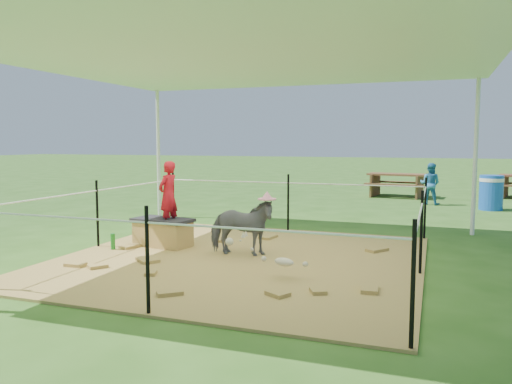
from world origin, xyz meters
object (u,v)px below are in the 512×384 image
(straw_bale, at_px, (163,234))
(woman, at_px, (168,188))
(green_bottle, at_px, (113,241))
(distant_person, at_px, (430,184))
(foal, at_px, (284,260))
(picnic_table_near, at_px, (397,185))
(pony, at_px, (241,227))
(trash_barrel, at_px, (491,193))

(straw_bale, distance_m, woman, 0.68)
(green_bottle, bearing_deg, distant_person, 59.77)
(foal, xyz_separation_m, picnic_table_near, (0.56, 9.36, 0.09))
(green_bottle, bearing_deg, straw_bale, 39.29)
(pony, height_order, picnic_table_near, pony)
(pony, relative_size, distant_person, 0.89)
(woman, relative_size, distant_person, 0.95)
(trash_barrel, height_order, picnic_table_near, trash_barrel)
(straw_bale, xyz_separation_m, foal, (2.18, -1.09, 0.03))
(green_bottle, relative_size, pony, 0.25)
(woman, xyz_separation_m, foal, (2.08, -1.09, -0.64))
(distant_person, bearing_deg, pony, 85.36)
(foal, height_order, trash_barrel, trash_barrel)
(woman, distance_m, foal, 2.43)
(picnic_table_near, distance_m, distant_person, 1.80)
(woman, bearing_deg, distant_person, 161.18)
(straw_bale, height_order, trash_barrel, trash_barrel)
(green_bottle, bearing_deg, woman, 34.70)
(green_bottle, bearing_deg, foal, -13.12)
(green_bottle, relative_size, distant_person, 0.22)
(straw_bale, bearing_deg, green_bottle, -140.71)
(green_bottle, xyz_separation_m, distant_person, (4.19, 7.18, 0.37))
(straw_bale, relative_size, picnic_table_near, 0.52)
(straw_bale, xyz_separation_m, pony, (1.31, -0.18, 0.21))
(foal, distance_m, distant_person, 7.96)
(picnic_table_near, bearing_deg, woman, -100.53)
(woman, height_order, picnic_table_near, woman)
(foal, bearing_deg, picnic_table_near, 102.38)
(woman, relative_size, foal, 1.28)
(foal, bearing_deg, green_bottle, -177.35)
(green_bottle, height_order, foal, foal)
(green_bottle, distance_m, picnic_table_near, 9.33)
(distant_person, bearing_deg, picnic_table_near, -45.82)
(straw_bale, xyz_separation_m, trash_barrel, (4.97, 6.15, 0.19))
(picnic_table_near, relative_size, distant_person, 1.54)
(foal, height_order, distant_person, distant_person)
(trash_barrel, bearing_deg, green_bottle, -129.87)
(picnic_table_near, xyz_separation_m, distant_person, (0.90, -1.55, 0.19))
(picnic_table_near, bearing_deg, trash_barrel, -36.51)
(green_bottle, bearing_deg, pony, 8.29)
(straw_bale, xyz_separation_m, woman, (0.10, 0.00, 0.67))
(pony, distance_m, picnic_table_near, 8.58)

